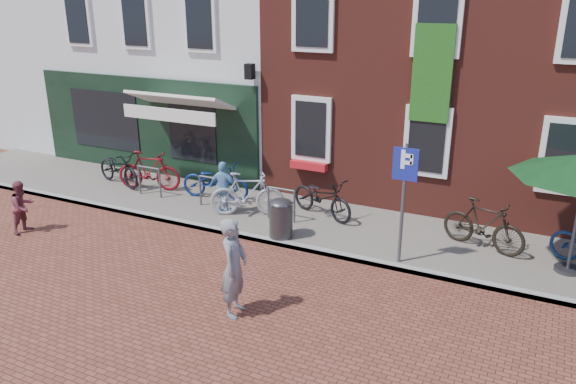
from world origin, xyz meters
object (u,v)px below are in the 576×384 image
at_px(litter_bin, 281,216).
at_px(bicycle_4, 322,197).
at_px(parking_sign, 404,184).
at_px(bicycle_3, 247,194).
at_px(bicycle_1, 149,171).
at_px(boy, 23,207).
at_px(cafe_person, 224,188).
at_px(woman, 234,267).
at_px(bicycle_2, 215,181).
at_px(bicycle_5, 484,225).
at_px(bicycle_0, 119,168).

xyz_separation_m(litter_bin, bicycle_4, (0.35, 1.57, -0.01)).
bearing_deg(parking_sign, bicycle_3, 167.73).
bearing_deg(bicycle_1, parking_sign, -114.47).
bearing_deg(boy, cafe_person, -55.38).
bearing_deg(woman, bicycle_4, -8.28).
distance_m(parking_sign, bicycle_4, 3.13).
xyz_separation_m(cafe_person, bicycle_4, (2.29, 0.87, -0.17)).
bearing_deg(bicycle_3, bicycle_2, 37.94).
relative_size(cafe_person, bicycle_4, 0.70).
bearing_deg(boy, parking_sign, -78.81).
xyz_separation_m(litter_bin, woman, (0.64, -3.08, 0.29)).
bearing_deg(litter_bin, bicycle_4, 77.41).
xyz_separation_m(woman, bicycle_4, (-0.29, 4.65, -0.30)).
xyz_separation_m(bicycle_3, bicycle_5, (5.53, 0.52, 0.00)).
relative_size(litter_bin, bicycle_4, 0.51).
height_order(parking_sign, cafe_person, parking_sign).
bearing_deg(cafe_person, parking_sign, 165.78).
bearing_deg(cafe_person, bicycle_5, -178.96).
bearing_deg(bicycle_2, boy, 132.96).
height_order(bicycle_3, bicycle_4, bicycle_3).
bearing_deg(bicycle_0, boy, -160.59).
distance_m(cafe_person, bicycle_1, 2.91).
bearing_deg(bicycle_4, bicycle_1, 114.19).
bearing_deg(bicycle_2, woman, -151.62).
xyz_separation_m(litter_bin, bicycle_2, (-2.71, 1.49, -0.01)).
relative_size(parking_sign, bicycle_2, 1.32).
distance_m(litter_bin, bicycle_4, 1.61).
xyz_separation_m(bicycle_1, bicycle_5, (8.97, 0.04, 0.00)).
bearing_deg(bicycle_3, bicycle_1, 55.91).
relative_size(bicycle_3, bicycle_4, 0.97).
bearing_deg(cafe_person, bicycle_4, -164.13).
bearing_deg(bicycle_1, boy, 151.52).
relative_size(bicycle_0, bicycle_2, 1.00).
relative_size(parking_sign, bicycle_4, 1.32).
height_order(litter_bin, parking_sign, parking_sign).
relative_size(litter_bin, cafe_person, 0.73).
bearing_deg(parking_sign, bicycle_5, 44.43).
height_order(bicycle_2, bicycle_3, bicycle_3).
bearing_deg(parking_sign, bicycle_4, 145.63).
relative_size(litter_bin, woman, 0.54).
bearing_deg(bicycle_0, parking_sign, -82.38).
distance_m(bicycle_1, bicycle_5, 8.97).
xyz_separation_m(parking_sign, bicycle_1, (-7.53, 1.37, -1.14)).
height_order(boy, bicycle_5, boy).
xyz_separation_m(cafe_person, bicycle_3, (0.59, 0.13, -0.12)).
relative_size(parking_sign, bicycle_5, 1.36).
height_order(litter_bin, boy, boy).
bearing_deg(bicycle_1, cafe_person, -116.27).
distance_m(bicycle_2, bicycle_4, 3.06).
bearing_deg(bicycle_2, parking_sign, -113.76).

